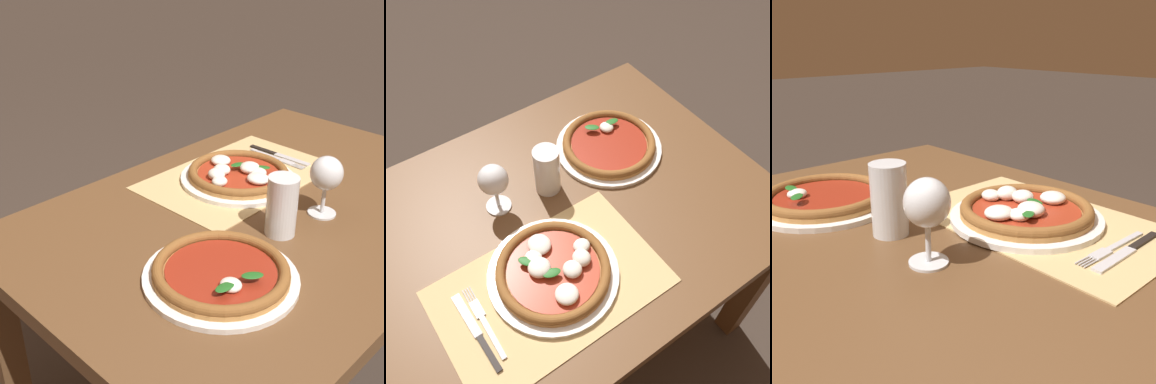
{
  "view_description": "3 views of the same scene",
  "coord_description": "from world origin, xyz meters",
  "views": [
    {
      "loc": [
        1.0,
        0.7,
        1.4
      ],
      "look_at": [
        0.21,
        -0.08,
        0.82
      ],
      "focal_mm": 50.0,
      "sensor_mm": 36.0,
      "label": 1
    },
    {
      "loc": [
        -0.3,
        -0.62,
        1.73
      ],
      "look_at": [
        0.11,
        -0.03,
        0.84
      ],
      "focal_mm": 42.0,
      "sensor_mm": 36.0,
      "label": 2
    },
    {
      "loc": [
        -0.6,
        0.54,
        1.11
      ],
      "look_at": [
        0.09,
        -0.09,
        0.78
      ],
      "focal_mm": 42.0,
      "sensor_mm": 36.0,
      "label": 3
    }
  ],
  "objects": [
    {
      "name": "pint_glass",
      "position": [
        0.1,
        0.1,
        0.81
      ],
      "size": [
        0.07,
        0.07,
        0.15
      ],
      "color": "silver",
      "rests_on": "dining_table"
    },
    {
      "name": "pizza_far",
      "position": [
        0.33,
        0.12,
        0.76
      ],
      "size": [
        0.32,
        0.32,
        0.04
      ],
      "color": "silver",
      "rests_on": "dining_table"
    },
    {
      "name": "pizza_near",
      "position": [
        -0.04,
        -0.15,
        0.76
      ],
      "size": [
        0.32,
        0.32,
        0.05
      ],
      "color": "silver",
      "rests_on": "paper_placemat"
    },
    {
      "name": "fork",
      "position": [
        -0.24,
        -0.16,
        0.75
      ],
      "size": [
        0.02,
        0.2,
        0.0
      ],
      "color": "#B7B7BC",
      "rests_on": "paper_placemat"
    },
    {
      "name": "paper_placemat",
      "position": [
        -0.07,
        -0.17,
        0.74
      ],
      "size": [
        0.54,
        0.34,
        0.0
      ],
      "primitive_type": "cube",
      "color": "tan",
      "rests_on": "dining_table"
    },
    {
      "name": "knife",
      "position": [
        -0.27,
        -0.17,
        0.75
      ],
      "size": [
        0.02,
        0.22,
        0.01
      ],
      "color": "black",
      "rests_on": "paper_placemat"
    },
    {
      "name": "wine_glass",
      "position": [
        -0.05,
        0.12,
        0.85
      ],
      "size": [
        0.08,
        0.08,
        0.16
      ],
      "color": "silver",
      "rests_on": "dining_table"
    },
    {
      "name": "dining_table",
      "position": [
        0.0,
        0.0,
        0.63
      ],
      "size": [
        1.32,
        0.86,
        0.74
      ],
      "color": "brown",
      "rests_on": "ground"
    }
  ]
}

